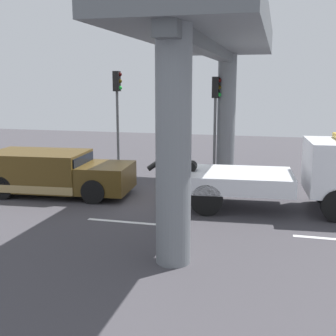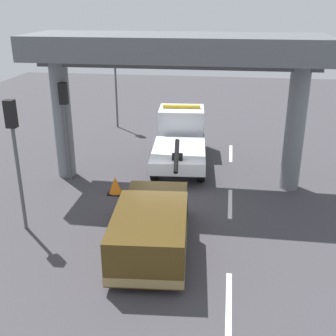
{
  "view_description": "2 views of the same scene",
  "coord_description": "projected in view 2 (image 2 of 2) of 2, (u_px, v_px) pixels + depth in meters",
  "views": [
    {
      "loc": [
        4.15,
        -14.13,
        4.07
      ],
      "look_at": [
        0.61,
        -0.16,
        1.23
      ],
      "focal_mm": 46.34,
      "sensor_mm": 36.0,
      "label": 1
    },
    {
      "loc": [
        -15.4,
        -2.18,
        7.52
      ],
      "look_at": [
        -0.04,
        0.0,
        1.39
      ],
      "focal_mm": 45.6,
      "sensor_mm": 36.0,
      "label": 2
    }
  ],
  "objects": [
    {
      "name": "lane_stripe_west",
      "position": [
        229.0,
        302.0,
        11.38
      ],
      "size": [
        2.6,
        0.16,
        0.01
      ],
      "primitive_type": "cube",
      "color": "silver",
      "rests_on": "ground"
    },
    {
      "name": "traffic_cone_orange",
      "position": [
        115.0,
        185.0,
        17.67
      ],
      "size": [
        0.62,
        0.62,
        0.74
      ],
      "color": "orange",
      "rests_on": "ground"
    },
    {
      "name": "lane_stripe_east",
      "position": [
        231.0,
        153.0,
        22.43
      ],
      "size": [
        2.6,
        0.16,
        0.01
      ],
      "primitive_type": "cube",
      "color": "silver",
      "rests_on": "ground"
    },
    {
      "name": "ground_plane",
      "position": [
        168.0,
        201.0,
        17.25
      ],
      "size": [
        60.0,
        40.0,
        0.1
      ],
      "primitive_type": "cube",
      "color": "#423F44"
    },
    {
      "name": "traffic_light_mid",
      "position": [
        115.0,
        73.0,
        25.82
      ],
      "size": [
        0.39,
        0.32,
        4.64
      ],
      "color": "#515456",
      "rests_on": "ground"
    },
    {
      "name": "lane_stripe_mid",
      "position": [
        230.0,
        203.0,
        16.91
      ],
      "size": [
        2.6,
        0.16,
        0.01
      ],
      "primitive_type": "cube",
      "color": "silver",
      "rests_on": "ground"
    },
    {
      "name": "tow_truck_white",
      "position": [
        180.0,
        136.0,
        21.15
      ],
      "size": [
        7.32,
        2.82,
        2.46
      ],
      "color": "white",
      "rests_on": "ground"
    },
    {
      "name": "overpass_structure",
      "position": [
        175.0,
        59.0,
        17.07
      ],
      "size": [
        3.6,
        11.93,
        6.26
      ],
      "color": "slate",
      "rests_on": "ground"
    },
    {
      "name": "towed_van_green",
      "position": [
        152.0,
        229.0,
        13.46
      ],
      "size": [
        5.34,
        2.55,
        1.58
      ],
      "color": "#4C3814",
      "rests_on": "ground"
    },
    {
      "name": "traffic_light_far",
      "position": [
        65.0,
        110.0,
        18.08
      ],
      "size": [
        0.39,
        0.32,
        4.33
      ],
      "color": "#515456",
      "rests_on": "ground"
    },
    {
      "name": "traffic_light_near",
      "position": [
        14.0,
        138.0,
        13.87
      ],
      "size": [
        0.39,
        0.32,
        4.59
      ],
      "color": "#515456",
      "rests_on": "ground"
    }
  ]
}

